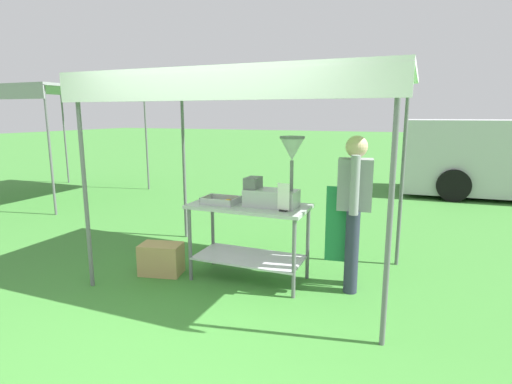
{
  "coord_description": "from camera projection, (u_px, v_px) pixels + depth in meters",
  "views": [
    {
      "loc": [
        1.74,
        -2.77,
        1.82
      ],
      "look_at": [
        0.06,
        1.34,
        0.96
      ],
      "focal_mm": 28.3,
      "sensor_mm": 36.0,
      "label": 1
    }
  ],
  "objects": [
    {
      "name": "donut_fryer",
      "position": [
        276.0,
        182.0,
        4.21
      ],
      "size": [
        0.63,
        0.28,
        0.74
      ],
      "color": "#B7B7BC",
      "rests_on": "donut_cart"
    },
    {
      "name": "donut_tray",
      "position": [
        221.0,
        201.0,
        4.42
      ],
      "size": [
        0.38,
        0.28,
        0.07
      ],
      "color": "#B7B7BC",
      "rests_on": "donut_cart"
    },
    {
      "name": "ground_plane",
      "position": [
        333.0,
        197.0,
        8.96
      ],
      "size": [
        70.0,
        70.0,
        0.0
      ],
      "primitive_type": "plane",
      "color": "#3D7F33"
    },
    {
      "name": "menu_sign",
      "position": [
        283.0,
        199.0,
        4.04
      ],
      "size": [
        0.13,
        0.05,
        0.29
      ],
      "color": "black",
      "rests_on": "donut_cart"
    },
    {
      "name": "neighbour_tent",
      "position": [
        52.0,
        92.0,
        8.66
      ],
      "size": [
        2.82,
        2.96,
        2.36
      ],
      "color": "slate",
      "rests_on": "ground"
    },
    {
      "name": "supply_crate",
      "position": [
        161.0,
        259.0,
        4.64
      ],
      "size": [
        0.52,
        0.38,
        0.36
      ],
      "color": "tan",
      "rests_on": "ground"
    },
    {
      "name": "vendor",
      "position": [
        353.0,
        205.0,
        4.12
      ],
      "size": [
        0.46,
        0.54,
        1.61
      ],
      "color": "#2D3347",
      "rests_on": "ground"
    },
    {
      "name": "donut_cart",
      "position": [
        249.0,
        225.0,
        4.4
      ],
      "size": [
        1.29,
        0.63,
        0.85
      ],
      "color": "#B7B7BC",
      "rests_on": "ground"
    },
    {
      "name": "stall_canopy",
      "position": [
        252.0,
        84.0,
        4.2
      ],
      "size": [
        3.2,
        2.09,
        2.21
      ],
      "color": "slate",
      "rests_on": "ground"
    }
  ]
}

